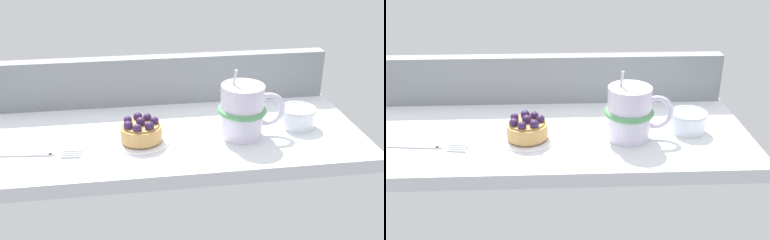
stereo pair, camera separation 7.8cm
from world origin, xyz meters
TOP-DOWN VIEW (x-y plane):
  - ground_plane at (0.00, 0.00)cm, footprint 76.83×33.12cm
  - window_rail_back at (0.00, 14.89)cm, footprint 75.30×3.35cm
  - dessert_plate at (-4.46, -4.07)cm, footprint 10.19×10.19cm
  - raspberry_tart at (-4.47, -4.07)cm, footprint 7.66×7.66cm
  - coffee_mug at (14.84, -3.81)cm, footprint 13.12×9.36cm
  - dessert_fork at (-22.82, -6.46)cm, footprint 15.88×3.19cm
  - sugar_bowl at (26.66, -1.48)cm, footprint 7.20×7.20cm

SIDE VIEW (x-z plane):
  - ground_plane at x=0.00cm, z-range -2.70..0.00cm
  - dessert_fork at x=-22.82cm, z-range 0.00..0.60cm
  - dessert_plate at x=-4.46cm, z-range -0.02..0.72cm
  - sugar_bowl at x=26.66cm, z-range 0.14..4.21cm
  - raspberry_tart at x=-4.47cm, z-range 0.38..4.77cm
  - coffee_mug at x=14.84cm, z-range -1.50..11.82cm
  - window_rail_back at x=0.00cm, z-range 0.00..10.64cm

